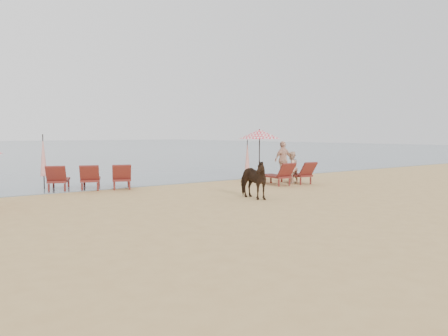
{
  "coord_description": "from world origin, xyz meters",
  "views": [
    {
      "loc": [
        -8.78,
        -7.21,
        2.28
      ],
      "look_at": [
        0.0,
        5.0,
        1.1
      ],
      "focal_mm": 35.0,
      "sensor_mm": 36.0,
      "label": 1
    }
  ],
  "objects_px": {
    "umbrella_closed_left": "(43,156)",
    "lounger_cluster_left": "(90,178)",
    "beachgoer_right_b": "(283,160)",
    "umbrella_closed_right": "(247,155)",
    "beachgoer_right_a": "(291,168)",
    "cow": "(252,179)",
    "lounger_cluster_right": "(289,174)",
    "umbrella_open_right": "(260,134)"
  },
  "relations": [
    {
      "from": "lounger_cluster_left",
      "to": "lounger_cluster_right",
      "type": "relative_size",
      "value": 1.76
    },
    {
      "from": "beachgoer_right_a",
      "to": "lounger_cluster_left",
      "type": "bearing_deg",
      "value": -20.74
    },
    {
      "from": "umbrella_open_right",
      "to": "cow",
      "type": "xyz_separation_m",
      "value": [
        -4.17,
        -4.5,
        -1.58
      ]
    },
    {
      "from": "umbrella_open_right",
      "to": "umbrella_closed_right",
      "type": "xyz_separation_m",
      "value": [
        -0.44,
        0.4,
        -1.04
      ]
    },
    {
      "from": "umbrella_closed_left",
      "to": "lounger_cluster_left",
      "type": "bearing_deg",
      "value": -36.79
    },
    {
      "from": "lounger_cluster_left",
      "to": "beachgoer_right_b",
      "type": "xyz_separation_m",
      "value": [
        9.61,
        -1.2,
        0.46
      ]
    },
    {
      "from": "lounger_cluster_right",
      "to": "beachgoer_right_b",
      "type": "distance_m",
      "value": 2.81
    },
    {
      "from": "beachgoer_right_b",
      "to": "umbrella_closed_right",
      "type": "bearing_deg",
      "value": -10.58
    },
    {
      "from": "umbrella_open_right",
      "to": "cow",
      "type": "height_order",
      "value": "umbrella_open_right"
    },
    {
      "from": "umbrella_closed_right",
      "to": "cow",
      "type": "height_order",
      "value": "umbrella_closed_right"
    },
    {
      "from": "lounger_cluster_right",
      "to": "lounger_cluster_left",
      "type": "bearing_deg",
      "value": 162.25
    },
    {
      "from": "lounger_cluster_right",
      "to": "umbrella_closed_right",
      "type": "height_order",
      "value": "umbrella_closed_right"
    },
    {
      "from": "umbrella_closed_left",
      "to": "beachgoer_right_a",
      "type": "distance_m",
      "value": 10.71
    },
    {
      "from": "umbrella_open_right",
      "to": "beachgoer_right_a",
      "type": "xyz_separation_m",
      "value": [
        0.27,
        -1.95,
        -1.53
      ]
    },
    {
      "from": "lounger_cluster_right",
      "to": "umbrella_closed_right",
      "type": "distance_m",
      "value": 2.65
    },
    {
      "from": "umbrella_closed_left",
      "to": "umbrella_closed_right",
      "type": "height_order",
      "value": "umbrella_closed_left"
    },
    {
      "from": "lounger_cluster_left",
      "to": "umbrella_closed_right",
      "type": "bearing_deg",
      "value": 14.86
    },
    {
      "from": "umbrella_closed_right",
      "to": "beachgoer_right_a",
      "type": "distance_m",
      "value": 2.5
    },
    {
      "from": "umbrella_open_right",
      "to": "umbrella_closed_left",
      "type": "bearing_deg",
      "value": 178.4
    },
    {
      "from": "cow",
      "to": "beachgoer_right_a",
      "type": "height_order",
      "value": "beachgoer_right_a"
    },
    {
      "from": "lounger_cluster_right",
      "to": "umbrella_closed_right",
      "type": "relative_size",
      "value": 1.05
    },
    {
      "from": "lounger_cluster_left",
      "to": "beachgoer_right_b",
      "type": "distance_m",
      "value": 9.69
    },
    {
      "from": "umbrella_closed_right",
      "to": "umbrella_closed_left",
      "type": "bearing_deg",
      "value": 167.36
    },
    {
      "from": "umbrella_closed_right",
      "to": "lounger_cluster_left",
      "type": "bearing_deg",
      "value": 173.3
    },
    {
      "from": "umbrella_open_right",
      "to": "umbrella_closed_right",
      "type": "distance_m",
      "value": 1.19
    },
    {
      "from": "umbrella_closed_right",
      "to": "cow",
      "type": "relative_size",
      "value": 1.23
    },
    {
      "from": "lounger_cluster_left",
      "to": "beachgoer_right_a",
      "type": "height_order",
      "value": "beachgoer_right_a"
    },
    {
      "from": "beachgoer_right_a",
      "to": "umbrella_closed_right",
      "type": "bearing_deg",
      "value": -72.33
    },
    {
      "from": "beachgoer_right_a",
      "to": "beachgoer_right_b",
      "type": "relative_size",
      "value": 0.77
    },
    {
      "from": "lounger_cluster_left",
      "to": "beachgoer_right_a",
      "type": "xyz_separation_m",
      "value": [
        8.22,
        -3.23,
        0.25
      ]
    },
    {
      "from": "cow",
      "to": "beachgoer_right_a",
      "type": "relative_size",
      "value": 1.1
    },
    {
      "from": "lounger_cluster_left",
      "to": "umbrella_closed_left",
      "type": "xyz_separation_m",
      "value": [
        -1.53,
        1.14,
        0.9
      ]
    },
    {
      "from": "umbrella_closed_left",
      "to": "cow",
      "type": "relative_size",
      "value": 1.39
    },
    {
      "from": "umbrella_closed_right",
      "to": "beachgoer_right_b",
      "type": "bearing_deg",
      "value": -8.72
    },
    {
      "from": "umbrella_closed_right",
      "to": "beachgoer_right_a",
      "type": "bearing_deg",
      "value": -73.01
    },
    {
      "from": "lounger_cluster_left",
      "to": "lounger_cluster_right",
      "type": "distance_m",
      "value": 8.6
    },
    {
      "from": "lounger_cluster_left",
      "to": "lounger_cluster_right",
      "type": "height_order",
      "value": "lounger_cluster_left"
    },
    {
      "from": "umbrella_closed_left",
      "to": "umbrella_closed_right",
      "type": "bearing_deg",
      "value": -12.64
    },
    {
      "from": "lounger_cluster_left",
      "to": "cow",
      "type": "height_order",
      "value": "cow"
    },
    {
      "from": "lounger_cluster_right",
      "to": "cow",
      "type": "bearing_deg",
      "value": -144.54
    },
    {
      "from": "lounger_cluster_right",
      "to": "umbrella_closed_right",
      "type": "xyz_separation_m",
      "value": [
        -0.4,
        2.51,
        0.75
      ]
    },
    {
      "from": "umbrella_closed_left",
      "to": "beachgoer_right_b",
      "type": "height_order",
      "value": "umbrella_closed_left"
    }
  ]
}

